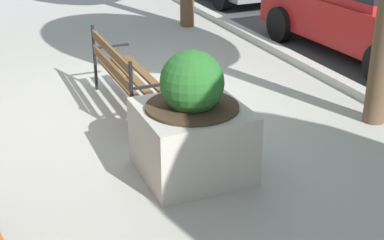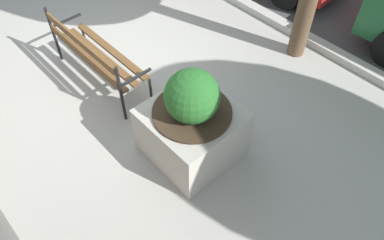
% 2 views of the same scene
% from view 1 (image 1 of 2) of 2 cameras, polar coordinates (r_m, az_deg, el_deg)
% --- Properties ---
extents(ground_plane, '(80.00, 80.00, 0.00)m').
position_cam_1_polar(ground_plane, '(7.52, -4.76, 1.39)').
color(ground_plane, '#9E9B93').
extents(curb_stone, '(60.00, 0.20, 0.12)m').
position_cam_1_polar(curb_stone, '(8.76, 13.57, 4.54)').
color(curb_stone, '#B2AFA8').
rests_on(curb_stone, ground).
extents(park_bench, '(1.80, 0.54, 0.95)m').
position_cam_1_polar(park_bench, '(7.26, -7.06, 5.05)').
color(park_bench, brown).
rests_on(park_bench, ground).
extents(concrete_planter, '(1.05, 1.05, 1.32)m').
position_cam_1_polar(concrete_planter, '(5.63, 0.00, -0.66)').
color(concrete_planter, '#A8A399').
rests_on(concrete_planter, ground).
extents(parked_car_red, '(4.17, 2.06, 1.56)m').
position_cam_1_polar(parked_car_red, '(10.00, 17.53, 11.13)').
color(parked_car_red, '#B21E1E').
rests_on(parked_car_red, ground).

